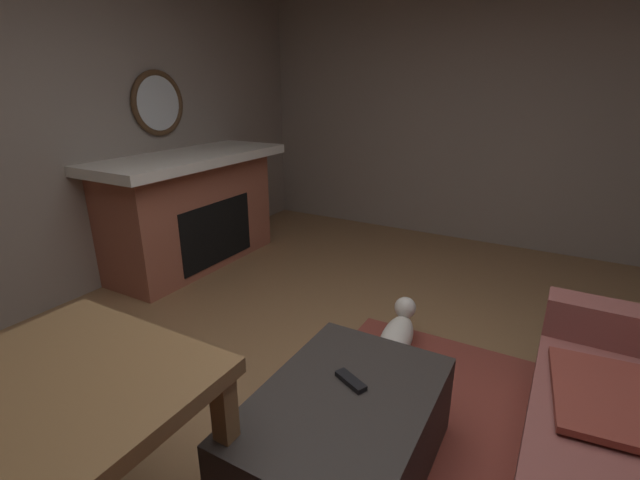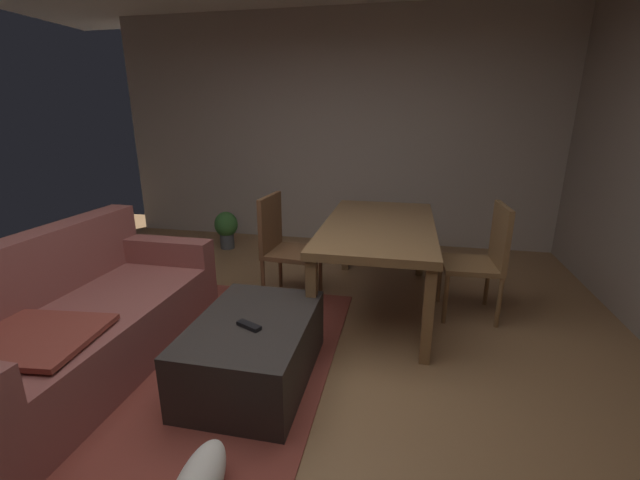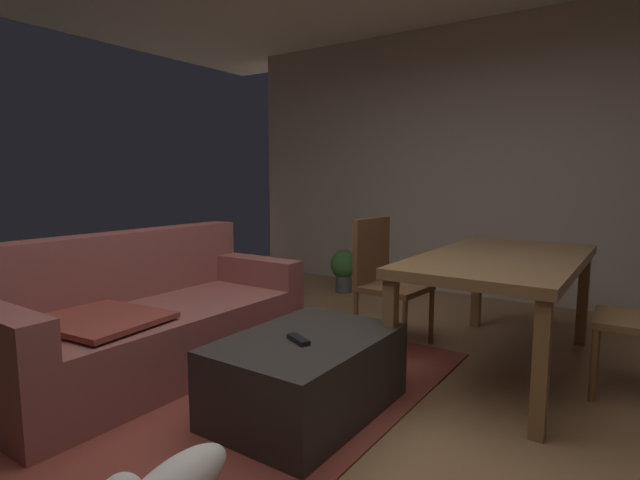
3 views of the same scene
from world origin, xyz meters
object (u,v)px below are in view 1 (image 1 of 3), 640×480
ottoman_coffee_table (343,436)px  tv_remote (351,381)px  round_wall_mirror (158,103)px  small_dog (397,335)px  fireplace (192,209)px

ottoman_coffee_table → tv_remote: (-0.09, -0.01, 0.22)m
round_wall_mirror → ottoman_coffee_table: (1.48, 2.59, -1.25)m
ottoman_coffee_table → small_dog: size_ratio=1.74×
round_wall_mirror → ottoman_coffee_table: size_ratio=0.57×
fireplace → round_wall_mirror: size_ratio=3.28×
ottoman_coffee_table → small_dog: (-0.96, -0.10, -0.05)m
round_wall_mirror → tv_remote: (1.39, 2.58, -1.03)m
ottoman_coffee_table → tv_remote: size_ratio=6.17×
round_wall_mirror → ottoman_coffee_table: 3.24m
fireplace → round_wall_mirror: bearing=-90.0°
small_dog → fireplace: bearing=-103.5°
small_dog → ottoman_coffee_table: bearing=6.2°
fireplace → ottoman_coffee_table: fireplace is taller
ottoman_coffee_table → tv_remote: 0.24m
fireplace → small_dog: 2.29m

